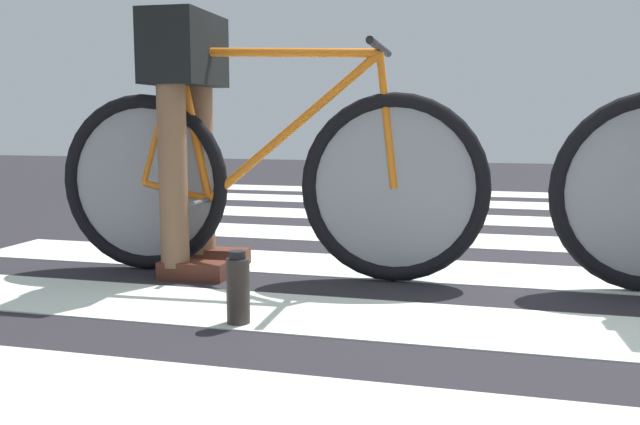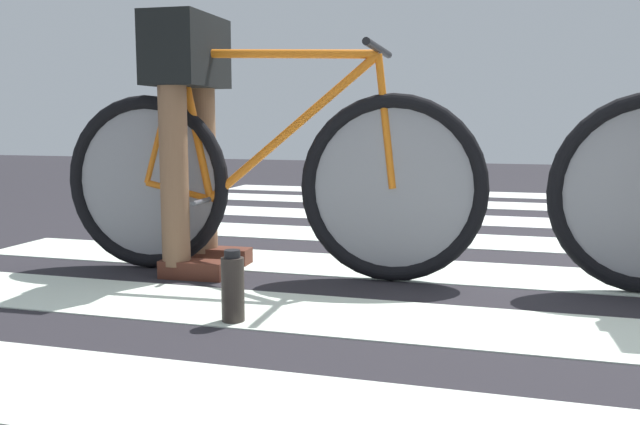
% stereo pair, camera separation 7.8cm
% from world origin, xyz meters
% --- Properties ---
extents(ground, '(18.00, 14.00, 0.02)m').
position_xyz_m(ground, '(0.00, 0.00, 0.01)').
color(ground, '#252328').
extents(crosswalk_markings, '(5.44, 6.51, 0.00)m').
position_xyz_m(crosswalk_markings, '(-0.01, -0.21, 0.02)').
color(crosswalk_markings, silver).
rests_on(crosswalk_markings, ground).
extents(bicycle_1_of_2, '(1.74, 0.52, 0.93)m').
position_xyz_m(bicycle_1_of_2, '(-1.20, -0.47, 0.41)').
color(bicycle_1_of_2, black).
rests_on(bicycle_1_of_2, ground).
extents(cyclist_1_of_2, '(0.33, 0.42, 1.03)m').
position_xyz_m(cyclist_1_of_2, '(-1.51, -0.48, 0.68)').
color(cyclist_1_of_2, brown).
rests_on(cyclist_1_of_2, ground).
extents(water_bottle, '(0.07, 0.07, 0.23)m').
position_xyz_m(water_bottle, '(-1.06, -1.12, 0.13)').
color(water_bottle, '#2F2823').
rests_on(water_bottle, ground).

